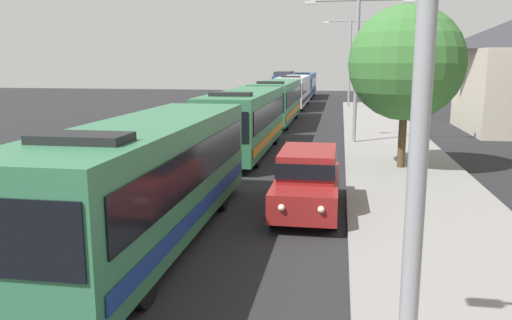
% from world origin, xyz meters
% --- Properties ---
extents(bus_lead, '(2.58, 11.00, 3.21)m').
position_xyz_m(bus_lead, '(-1.30, 10.24, 1.69)').
color(bus_lead, '#33724C').
rests_on(bus_lead, ground_plane).
extents(bus_second_in_line, '(2.58, 10.92, 3.21)m').
position_xyz_m(bus_second_in_line, '(-1.30, 23.07, 1.69)').
color(bus_second_in_line, '#33724C').
rests_on(bus_second_in_line, ground_plane).
extents(bus_middle, '(2.58, 12.13, 3.21)m').
position_xyz_m(bus_middle, '(-1.30, 35.92, 1.69)').
color(bus_middle, '#33724C').
rests_on(bus_middle, ground_plane).
extents(bus_fourth_in_line, '(2.58, 12.12, 3.21)m').
position_xyz_m(bus_fourth_in_line, '(-1.30, 49.79, 1.69)').
color(bus_fourth_in_line, silver).
rests_on(bus_fourth_in_line, ground_plane).
extents(bus_rear, '(2.58, 11.24, 3.21)m').
position_xyz_m(bus_rear, '(-1.30, 63.75, 1.69)').
color(bus_rear, '#284C8C').
rests_on(bus_rear, ground_plane).
extents(white_suv, '(1.86, 4.88, 1.90)m').
position_xyz_m(white_suv, '(2.40, 13.52, 1.03)').
color(white_suv, maroon).
rests_on(white_suv, ground_plane).
extents(box_truck_oncoming, '(2.35, 7.07, 3.15)m').
position_xyz_m(box_truck_oncoming, '(-4.60, 69.81, 1.70)').
color(box_truck_oncoming, navy).
rests_on(box_truck_oncoming, ground_plane).
extents(streetlamp_near, '(5.64, 0.28, 7.65)m').
position_xyz_m(streetlamp_near, '(4.10, 3.82, 4.86)').
color(streetlamp_near, gray).
rests_on(streetlamp_near, sidewalk).
extents(streetlamp_mid, '(5.64, 0.28, 7.70)m').
position_xyz_m(streetlamp_mid, '(4.10, 26.75, 4.89)').
color(streetlamp_mid, gray).
rests_on(streetlamp_mid, sidewalk).
extents(streetlamp_far, '(5.34, 0.28, 8.35)m').
position_xyz_m(streetlamp_far, '(4.10, 49.67, 5.22)').
color(streetlamp_far, gray).
rests_on(streetlamp_far, sidewalk).
extents(roadside_tree, '(4.64, 4.64, 6.60)m').
position_xyz_m(roadside_tree, '(5.88, 20.12, 4.42)').
color(roadside_tree, '#4C3823').
rests_on(roadside_tree, sidewalk).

